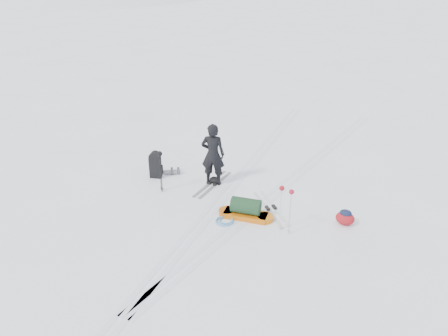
{
  "coord_description": "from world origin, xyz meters",
  "views": [
    {
      "loc": [
        4.85,
        -9.65,
        6.1
      ],
      "look_at": [
        0.05,
        0.07,
        0.95
      ],
      "focal_mm": 35.0,
      "sensor_mm": 36.0,
      "label": 1
    }
  ],
  "objects": [
    {
      "name": "pulk_sled",
      "position": [
        1.02,
        -0.61,
        0.21
      ],
      "size": [
        1.51,
        0.65,
        0.56
      ],
      "rotation": [
        0.0,
        0.0,
        0.16
      ],
      "color": "#C25C0B",
      "rests_on": "ground"
    },
    {
      "name": "ground",
      "position": [
        0.0,
        0.0,
        0.0
      ],
      "size": [
        200.0,
        200.0,
        0.0
      ],
      "primitive_type": "plane",
      "color": "white",
      "rests_on": "ground"
    },
    {
      "name": "ski_poles_silver",
      "position": [
        2.15,
        -0.81,
        1.04
      ],
      "size": [
        0.39,
        0.19,
        1.25
      ],
      "rotation": [
        0.0,
        0.0,
        -0.08
      ],
      "color": "silver",
      "rests_on": "ground"
    },
    {
      "name": "stuff_sack",
      "position": [
        -0.61,
        0.78,
        0.1
      ],
      "size": [
        0.38,
        0.31,
        0.21
      ],
      "rotation": [
        0.0,
        0.0,
        0.2
      ],
      "color": "black",
      "rests_on": "ground"
    },
    {
      "name": "touring_skis_grey",
      "position": [
        -0.63,
        0.68,
        0.02
      ],
      "size": [
        0.34,
        1.93,
        0.07
      ],
      "rotation": [
        0.0,
        0.0,
        1.54
      ],
      "color": "gray",
      "rests_on": "ground"
    },
    {
      "name": "ski_poles_black",
      "position": [
        -1.76,
        -0.36,
        1.04
      ],
      "size": [
        0.17,
        0.16,
        1.27
      ],
      "rotation": [
        0.0,
        0.0,
        0.33
      ],
      "color": "black",
      "rests_on": "ground"
    },
    {
      "name": "ski_tracks",
      "position": [
        0.61,
        0.88,
        0.0
      ],
      "size": [
        3.38,
        17.97,
        0.01
      ],
      "color": "silver",
      "rests_on": "ground"
    },
    {
      "name": "small_daypack",
      "position": [
        3.42,
        0.22,
        0.2
      ],
      "size": [
        0.6,
        0.58,
        0.41
      ],
      "rotation": [
        0.0,
        0.0,
        -0.68
      ],
      "color": "maroon",
      "rests_on": "ground"
    },
    {
      "name": "rope_coil",
      "position": [
        0.62,
        -1.03,
        0.03
      ],
      "size": [
        0.54,
        0.54,
        0.06
      ],
      "rotation": [
        0.0,
        0.0,
        -0.13
      ],
      "color": "#5090C4",
      "rests_on": "ground"
    },
    {
      "name": "expedition_rucksack",
      "position": [
        -2.41,
        0.39,
        0.4
      ],
      "size": [
        0.79,
        0.76,
        0.86
      ],
      "rotation": [
        0.0,
        0.0,
        0.29
      ],
      "color": "black",
      "rests_on": "ground"
    },
    {
      "name": "skier",
      "position": [
        -0.65,
        0.75,
        0.96
      ],
      "size": [
        0.8,
        0.64,
        1.91
      ],
      "primitive_type": "imported",
      "rotation": [
        0.0,
        0.0,
        3.44
      ],
      "color": "black",
      "rests_on": "ground"
    },
    {
      "name": "touring_skis_white",
      "position": [
        1.46,
        0.1,
        0.02
      ],
      "size": [
        1.58,
        1.64,
        0.07
      ],
      "rotation": [
        0.0,
        0.0,
        -0.81
      ],
      "color": "#B8BABF",
      "rests_on": "ground"
    },
    {
      "name": "thermos_pair",
      "position": [
        -1.99,
        0.73,
        0.13
      ],
      "size": [
        0.24,
        0.2,
        0.27
      ],
      "rotation": [
        0.0,
        0.0,
        -0.13
      ],
      "color": "#515358",
      "rests_on": "ground"
    }
  ]
}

